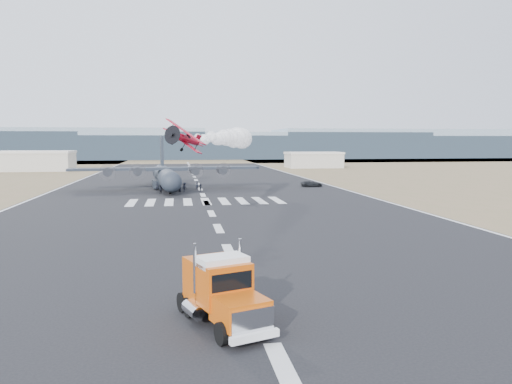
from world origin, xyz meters
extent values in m
plane|color=black|center=(0.00, 0.00, 0.00)|extent=(500.00, 500.00, 0.00)
cube|color=olive|center=(0.00, 230.00, 0.00)|extent=(500.00, 80.00, 0.00)
cube|color=#8094A3|center=(-65.00, 260.00, 8.50)|extent=(150.00, 50.00, 17.00)
cube|color=#8094A3|center=(0.00, 260.00, 6.50)|extent=(150.00, 50.00, 13.00)
cube|color=#8094A3|center=(65.00, 260.00, 7.50)|extent=(150.00, 50.00, 15.00)
cube|color=#8094A3|center=(130.00, 260.00, 8.50)|extent=(150.00, 50.00, 17.00)
cube|color=#8094A3|center=(195.00, 260.00, 6.50)|extent=(150.00, 50.00, 13.00)
cube|color=#B3AE9F|center=(-52.00, 145.00, 3.00)|extent=(24.00, 14.00, 6.00)
cube|color=beige|center=(-52.00, 145.00, 6.30)|extent=(24.50, 14.50, 0.80)
cube|color=#B3AE9F|center=(46.00, 150.00, 2.60)|extent=(20.00, 12.00, 5.20)
cube|color=beige|center=(46.00, 150.00, 5.50)|extent=(20.50, 12.50, 0.80)
cube|color=black|center=(-2.51, -5.03, 0.58)|extent=(3.49, 7.09, 0.26)
cube|color=orange|center=(-1.45, -7.99, 1.41)|extent=(3.12, 3.18, 1.36)
cube|color=silver|center=(-1.01, -9.22, 1.31)|extent=(2.22, 0.93, 1.15)
cube|color=white|center=(-0.94, -9.42, 0.58)|extent=(2.57, 1.18, 0.37)
cube|color=orange|center=(-2.08, -6.22, 2.30)|extent=(3.10, 2.66, 2.30)
cube|color=black|center=(-1.78, -7.05, 2.67)|extent=(2.21, 0.90, 0.94)
cube|color=white|center=(-2.19, -5.92, 3.51)|extent=(3.03, 2.46, 0.52)
cube|color=orange|center=(-2.72, -4.44, 1.99)|extent=(3.17, 2.86, 2.72)
cylinder|color=black|center=(-2.44, -8.79, 0.58)|extent=(0.78, 1.23, 1.15)
cylinder|color=black|center=(-0.17, -7.98, 0.58)|extent=(0.78, 1.23, 1.15)
cylinder|color=black|center=(-3.92, -4.65, 0.58)|extent=(0.78, 1.23, 1.15)
cylinder|color=black|center=(-1.66, -3.84, 0.58)|extent=(0.78, 1.23, 1.15)
cylinder|color=black|center=(-4.28, -3.66, 0.58)|extent=(0.78, 1.23, 1.15)
cylinder|color=black|center=(-2.01, -2.85, 0.58)|extent=(0.78, 1.23, 1.15)
cylinder|color=#B20B17|center=(-3.54, 26.95, 10.22)|extent=(2.38, 4.89, 0.88)
sphere|color=black|center=(-3.48, 27.14, 10.56)|extent=(0.68, 0.68, 0.68)
cylinder|color=black|center=(-4.29, 24.74, 10.22)|extent=(1.11, 0.86, 0.97)
cylinder|color=black|center=(-4.39, 24.42, 10.22)|extent=(2.04, 0.71, 2.14)
cube|color=#B20B17|center=(-3.67, 26.58, 9.88)|extent=(5.11, 2.54, 3.08)
cube|color=#B20B17|center=(-3.76, 26.31, 11.05)|extent=(5.27, 2.59, 3.18)
cube|color=#B20B17|center=(-2.83, 29.08, 10.70)|extent=(0.37, 0.86, 0.97)
cube|color=#B20B17|center=(-2.83, 29.08, 10.22)|extent=(2.06, 1.27, 0.08)
cylinder|color=black|center=(-4.53, 26.46, 9.05)|extent=(0.25, 0.44, 0.43)
cylinder|color=black|center=(-3.05, 25.97, 9.05)|extent=(0.25, 0.44, 0.43)
sphere|color=white|center=(-2.77, 29.26, 10.22)|extent=(0.68, 0.68, 0.68)
sphere|color=white|center=(-2.02, 31.48, 10.25)|extent=(0.90, 0.90, 0.90)
sphere|color=white|center=(-1.28, 33.69, 10.28)|extent=(1.13, 1.13, 1.13)
sphere|color=white|center=(-0.54, 35.90, 10.31)|extent=(1.35, 1.35, 1.35)
sphere|color=white|center=(0.21, 38.12, 10.33)|extent=(1.57, 1.57, 1.57)
sphere|color=white|center=(0.95, 40.33, 10.36)|extent=(1.79, 1.79, 1.79)
sphere|color=white|center=(1.70, 42.55, 10.39)|extent=(2.02, 2.02, 2.02)
sphere|color=white|center=(2.44, 44.76, 10.42)|extent=(2.24, 2.24, 2.24)
sphere|color=white|center=(3.18, 46.98, 10.45)|extent=(2.46, 2.46, 2.46)
sphere|color=white|center=(3.93, 49.19, 10.48)|extent=(2.68, 2.68, 2.68)
sphere|color=white|center=(4.67, 51.41, 10.51)|extent=(2.91, 2.91, 2.91)
sphere|color=white|center=(5.41, 53.62, 10.54)|extent=(3.13, 3.13, 3.13)
sphere|color=white|center=(6.16, 55.84, 10.57)|extent=(3.35, 3.35, 3.35)
sphere|color=white|center=(6.90, 58.05, 10.60)|extent=(3.57, 3.57, 3.57)
sphere|color=white|center=(7.65, 60.27, 10.63)|extent=(3.80, 3.80, 3.80)
cylinder|color=#222A33|center=(-7.01, 73.15, 2.51)|extent=(6.38, 27.25, 3.86)
sphere|color=#222A33|center=(-5.74, 59.70, 2.51)|extent=(3.86, 3.86, 3.86)
cone|color=#222A33|center=(-8.28, 86.59, 2.51)|extent=(4.38, 6.12, 3.86)
cube|color=#222A33|center=(-6.92, 72.19, 4.34)|extent=(38.79, 7.66, 0.48)
cylinder|color=#222A33|center=(-18.40, 70.62, 3.86)|extent=(2.07, 3.81, 1.74)
cylinder|color=#3F3F44|center=(-18.22, 68.70, 3.86)|extent=(3.27, 0.36, 3.28)
cylinder|color=#222A33|center=(-12.64, 71.16, 3.86)|extent=(2.07, 3.81, 1.74)
cylinder|color=#3F3F44|center=(-12.45, 69.24, 3.86)|extent=(3.27, 0.36, 3.28)
cylinder|color=#222A33|center=(-1.11, 72.25, 3.86)|extent=(2.07, 3.81, 1.74)
cylinder|color=#3F3F44|center=(-0.93, 70.33, 3.86)|extent=(3.27, 0.36, 3.28)
cylinder|color=#222A33|center=(4.65, 72.79, 3.86)|extent=(2.07, 3.81, 1.74)
cylinder|color=#3F3F44|center=(4.83, 70.87, 3.86)|extent=(3.27, 0.36, 3.28)
cube|color=#222A33|center=(-8.10, 84.67, 7.33)|extent=(0.98, 4.38, 7.72)
cube|color=#222A33|center=(-8.14, 85.15, 3.28)|extent=(13.72, 4.15, 0.34)
cube|color=#222A33|center=(-9.21, 73.91, 1.06)|extent=(1.70, 5.87, 1.54)
cylinder|color=black|center=(-9.21, 73.91, 0.53)|extent=(0.58, 1.10, 1.06)
cube|color=#222A33|center=(-4.99, 74.31, 1.06)|extent=(1.70, 5.87, 1.54)
cylinder|color=black|center=(-4.99, 74.31, 0.53)|extent=(0.58, 1.10, 1.06)
cylinder|color=black|center=(-6.01, 62.58, 0.43)|extent=(0.47, 0.90, 0.87)
imported|color=black|center=(24.39, 73.24, 0.65)|extent=(4.77, 2.30, 1.31)
imported|color=black|center=(-0.72, 69.77, 0.93)|extent=(0.85, 0.80, 1.85)
imported|color=black|center=(-7.13, 67.98, 0.88)|extent=(0.77, 0.97, 1.75)
imported|color=black|center=(-3.28, 66.40, 0.92)|extent=(1.19, 1.27, 1.84)
imported|color=black|center=(-4.55, 70.05, 0.86)|extent=(1.10, 0.74, 1.72)
imported|color=black|center=(-4.16, 66.77, 0.82)|extent=(0.50, 0.81, 1.64)
imported|color=black|center=(-0.13, 66.64, 0.78)|extent=(0.52, 1.46, 1.56)
imported|color=black|center=(-8.65, 68.64, 0.93)|extent=(0.69, 0.57, 1.86)
imported|color=black|center=(-7.78, 63.73, 0.87)|extent=(0.99, 0.87, 1.73)
camera|label=1|loc=(-4.45, -32.29, 9.94)|focal=35.00mm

